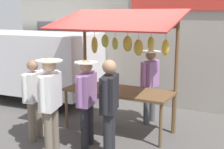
% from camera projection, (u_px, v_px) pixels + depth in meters
% --- Properties ---
extents(ground_plane, '(40.00, 40.00, 0.00)m').
position_uv_depth(ground_plane, '(119.00, 130.00, 6.47)').
color(ground_plane, '#514F4C').
extents(street_backdrop, '(9.00, 0.30, 3.40)m').
position_uv_depth(street_backdrop, '(155.00, 41.00, 8.06)').
color(street_backdrop, '#9E998E').
rests_on(street_backdrop, ground).
extents(market_stall, '(2.50, 1.46, 2.50)m').
position_uv_depth(market_stall, '(119.00, 56.00, 6.22)').
color(market_stall, brown).
rests_on(market_stall, ground).
extents(vendor_with_sunhat, '(0.43, 0.70, 1.65)m').
position_uv_depth(vendor_with_sunhat, '(150.00, 80.00, 6.75)').
color(vendor_with_sunhat, '#4C4C51').
rests_on(vendor_with_sunhat, ground).
extents(shopper_in_striped_shirt, '(0.35, 0.69, 1.69)m').
position_uv_depth(shopper_in_striped_shirt, '(109.00, 102.00, 5.04)').
color(shopper_in_striped_shirt, '#232328').
rests_on(shopper_in_striped_shirt, ground).
extents(shopper_with_shopping_bag, '(0.30, 0.67, 1.56)m').
position_uv_depth(shopper_with_shopping_bag, '(34.00, 94.00, 5.88)').
color(shopper_with_shopping_bag, '#726656').
rests_on(shopper_with_shopping_bag, ground).
extents(shopper_in_grey_tee, '(0.44, 0.70, 1.71)m').
position_uv_depth(shopper_in_grey_tee, '(50.00, 99.00, 5.13)').
color(shopper_in_grey_tee, '#726656').
rests_on(shopper_in_grey_tee, ground).
extents(shopper_with_ponytail, '(0.42, 0.68, 1.61)m').
position_uv_depth(shopper_with_ponytail, '(87.00, 97.00, 5.51)').
color(shopper_with_ponytail, '#232328').
rests_on(shopper_with_ponytail, ground).
extents(parked_van, '(4.52, 2.17, 1.88)m').
position_uv_depth(parked_van, '(17.00, 59.00, 8.77)').
color(parked_van, silver).
rests_on(parked_van, ground).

